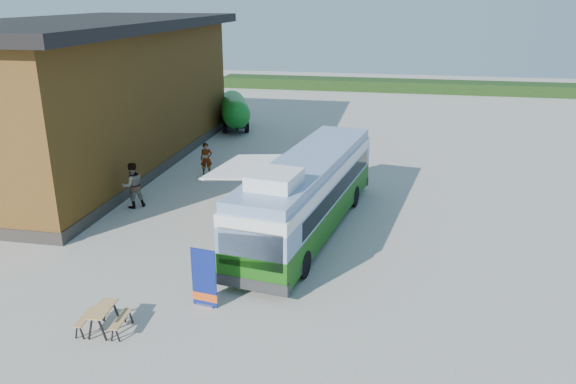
% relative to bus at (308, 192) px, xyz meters
% --- Properties ---
extents(ground, '(100.00, 100.00, 0.00)m').
position_rel_bus_xyz_m(ground, '(-2.03, -3.05, -1.62)').
color(ground, '#BCB7AD').
rests_on(ground, ground).
extents(barn, '(9.60, 21.20, 7.50)m').
position_rel_bus_xyz_m(barn, '(-12.53, 6.95, 1.97)').
color(barn, brown).
rests_on(barn, ground).
extents(hedge, '(40.00, 3.00, 1.00)m').
position_rel_bus_xyz_m(hedge, '(5.97, 34.95, -1.12)').
color(hedge, '#264419').
rests_on(hedge, ground).
extents(bus, '(3.99, 11.25, 3.38)m').
position_rel_bus_xyz_m(bus, '(0.00, 0.00, 0.00)').
color(bus, '#246911').
rests_on(bus, ground).
extents(awning, '(2.78, 3.93, 0.48)m').
position_rel_bus_xyz_m(awning, '(-2.36, 0.40, 0.86)').
color(awning, white).
rests_on(awning, ground).
extents(banner, '(0.79, 0.26, 1.83)m').
position_rel_bus_xyz_m(banner, '(-2.04, -6.03, -0.87)').
color(banner, navy).
rests_on(banner, ground).
extents(picnic_table, '(1.29, 1.17, 0.69)m').
position_rel_bus_xyz_m(picnic_table, '(-4.30, -7.79, -1.10)').
color(picnic_table, tan).
rests_on(picnic_table, ground).
extents(person_a, '(0.70, 0.58, 1.63)m').
position_rel_bus_xyz_m(person_a, '(-6.20, 6.24, -0.80)').
color(person_a, '#999999').
rests_on(person_a, ground).
extents(person_b, '(1.21, 1.20, 1.97)m').
position_rel_bus_xyz_m(person_b, '(-7.73, 1.16, -0.63)').
color(person_b, '#999999').
rests_on(person_b, ground).
extents(slurry_tanker, '(3.24, 5.86, 2.28)m').
position_rel_bus_xyz_m(slurry_tanker, '(-7.73, 16.50, -0.30)').
color(slurry_tanker, '#167920').
rests_on(slurry_tanker, ground).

